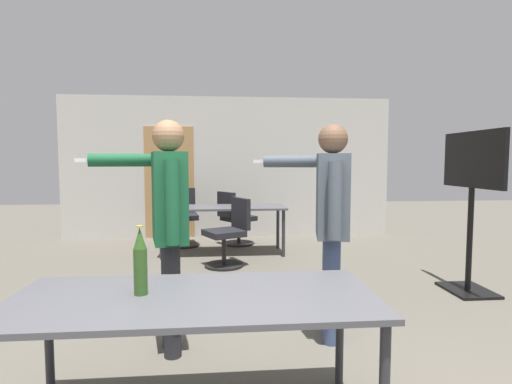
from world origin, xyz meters
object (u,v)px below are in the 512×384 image
Objects in this scene: office_chair_far_right at (229,235)px; beer_bottle at (140,262)px; person_center_tall at (168,213)px; person_far_watching at (330,210)px; tv_screen at (472,193)px; office_chair_side_rolled at (183,218)px; office_chair_near_pushed at (235,220)px.

office_chair_far_right is 2.54× the size of beer_bottle.
person_far_watching is at bearing -96.81° from person_center_tall.
tv_screen reaches higher than office_chair_side_rolled.
tv_screen is 3.66m from beer_bottle.
office_chair_side_rolled is 2.64× the size of beer_bottle.
tv_screen reaches higher than person_far_watching.
person_center_tall is (-3.06, -1.09, -0.03)m from tv_screen.
office_chair_far_right is at bearing -23.58° from person_center_tall.
person_center_tall is at bearing -70.33° from tv_screen.
person_far_watching is at bearing -61.66° from tv_screen.
office_chair_far_right is 1.59m from office_chair_side_rolled.
person_center_tall is at bearing 87.98° from beer_bottle.
beer_bottle is (-0.03, -0.86, -0.14)m from person_center_tall.
person_far_watching is 2.49m from office_chair_far_right.
office_chair_side_rolled reaches higher than office_chair_near_pushed.
office_chair_side_rolled is (-0.74, 1.41, 0.03)m from office_chair_far_right.
person_far_watching is 1.60m from beer_bottle.
person_center_tall is at bearing 84.36° from office_chair_side_rolled.
office_chair_near_pushed is at bearing 21.24° from person_far_watching.
person_far_watching reaches higher than office_chair_near_pushed.
beer_bottle reaches higher than office_chair_far_right.
person_far_watching is 1.88× the size of office_chair_near_pushed.
person_center_tall is 3.86m from office_chair_near_pushed.
office_chair_side_rolled is (-1.48, 3.71, -0.58)m from person_far_watching.
person_center_tall is 2.54m from office_chair_far_right.
tv_screen reaches higher than office_chair_near_pushed.
office_chair_near_pushed is (-0.61, 3.64, -0.61)m from person_far_watching.
person_far_watching reaches higher than office_chair_side_rolled.
beer_bottle is (-0.66, -4.61, 0.48)m from office_chair_near_pushed.
office_chair_side_rolled is at bearing -8.37° from person_center_tall.
person_far_watching is (-1.82, -0.98, -0.04)m from tv_screen.
office_chair_side_rolled is (-0.24, 3.82, -0.59)m from person_center_tall.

